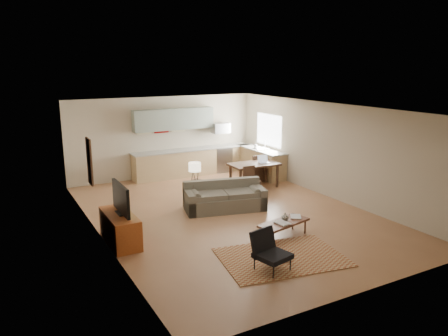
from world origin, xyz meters
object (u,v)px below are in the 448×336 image
tv_credenza (120,228)px  dining_table (254,175)px  console_table (195,194)px  sofa (225,196)px  armchair (273,252)px  coffee_table (284,229)px

tv_credenza → dining_table: (4.84, 2.28, 0.06)m
console_table → sofa: bearing=-76.5°
armchair → tv_credenza: armchair is taller
sofa → coffee_table: sofa is taller
tv_credenza → console_table: 2.91m
tv_credenza → coffee_table: bearing=-24.1°
tv_credenza → console_table: (2.48, 1.52, 0.01)m
armchair → tv_credenza: size_ratio=0.53×
armchair → console_table: (0.38, 4.17, -0.04)m
sofa → tv_credenza: 3.12m
sofa → tv_credenza: (-3.01, -0.81, -0.05)m
sofa → coffee_table: 2.28m
coffee_table → armchair: bearing=-146.7°
armchair → dining_table: bearing=48.1°
sofa → armchair: sofa is taller
tv_credenza → armchair: bearing=-51.6°
console_table → dining_table: size_ratio=0.45×
sofa → tv_credenza: sofa is taller
armchair → sofa: bearing=62.5°
coffee_table → console_table: size_ratio=1.83×
tv_credenza → console_table: bearing=31.5°
tv_credenza → dining_table: bearing=25.2°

